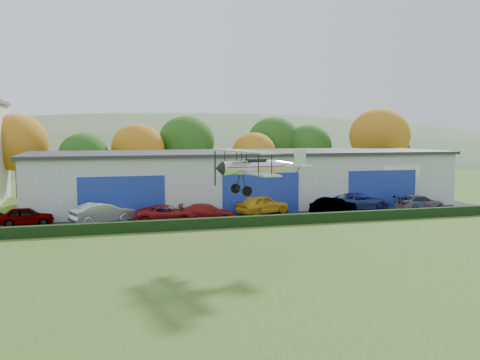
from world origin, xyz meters
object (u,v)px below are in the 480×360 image
object	(u,v)px
hangar	(242,178)
car_3	(207,212)
car_0	(26,216)
car_5	(333,206)
car_7	(420,203)
car_6	(359,201)
car_2	(167,213)
car_4	(263,204)
biplane	(258,166)
car_1	(103,213)

from	to	relation	value
hangar	car_3	distance (m)	10.16
car_0	car_5	xyz separation A→B (m)	(25.12, -1.67, 0.05)
car_0	car_7	xyz separation A→B (m)	(33.88, -1.51, -0.01)
hangar	car_6	world-z (taller)	hangar
car_0	car_5	world-z (taller)	car_5
car_0	car_2	distance (m)	10.75
hangar	car_4	world-z (taller)	hangar
car_6	biplane	bearing A→B (deg)	136.77
car_3	biplane	xyz separation A→B (m)	(-0.02, -13.39, 4.62)
car_2	car_7	distance (m)	23.22
car_3	car_5	bearing A→B (deg)	-75.88
hangar	car_2	size ratio (longest dim) A/B	8.45
car_3	biplane	size ratio (longest dim) A/B	0.69
car_1	car_5	world-z (taller)	car_1
hangar	car_0	bearing A→B (deg)	-160.73
hangar	car_7	bearing A→B (deg)	-29.62
hangar	car_4	bearing A→B (deg)	-89.94
car_4	car_6	world-z (taller)	car_4
car_3	car_5	xyz separation A→B (m)	(11.19, -0.04, 0.07)
car_5	biplane	bearing A→B (deg)	116.05
car_4	car_6	size ratio (longest dim) A/B	0.87
car_0	car_3	bearing A→B (deg)	-96.91
hangar	car_7	xyz separation A→B (m)	(14.54, -8.27, -1.92)
car_7	car_1	bearing A→B (deg)	84.38
car_0	car_4	size ratio (longest dim) A/B	0.84
car_3	car_6	bearing A→B (deg)	-68.76
car_3	car_6	world-z (taller)	car_6
car_5	car_4	bearing A→B (deg)	47.03
hangar	car_3	bearing A→B (deg)	-122.74
biplane	car_1	bearing A→B (deg)	111.01
car_7	car_6	bearing A→B (deg)	68.38
car_2	car_3	xyz separation A→B (m)	(3.28, -0.21, 0.00)
hangar	car_0	distance (m)	20.57
car_0	car_4	xyz separation A→B (m)	(19.34, 0.33, 0.13)
car_2	car_3	bearing A→B (deg)	-84.21
biplane	car_2	bearing A→B (deg)	94.70
car_0	car_7	bearing A→B (deg)	-92.78
car_3	car_2	bearing A→B (deg)	100.60
car_5	car_6	bearing A→B (deg)	-86.46
car_2	car_7	xyz separation A→B (m)	(23.22, -0.09, 0.02)
car_6	biplane	distance (m)	21.61
car_0	car_3	distance (m)	14.03
car_1	car_4	world-z (taller)	car_4
car_5	car_6	size ratio (longest dim) A/B	0.80
car_6	car_5	bearing A→B (deg)	118.36
car_0	hangar	bearing A→B (deg)	-70.96
hangar	car_3	size ratio (longest dim) A/B	8.83
hangar	car_2	distance (m)	12.08
car_7	biplane	size ratio (longest dim) A/B	0.71
car_4	hangar	bearing A→B (deg)	-19.17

